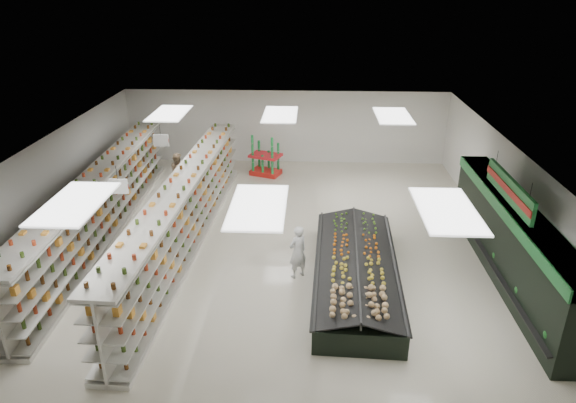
{
  "coord_description": "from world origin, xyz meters",
  "views": [
    {
      "loc": [
        1.1,
        -13.96,
        7.67
      ],
      "look_at": [
        0.43,
        0.7,
        1.22
      ],
      "focal_mm": 32.0,
      "sensor_mm": 36.0,
      "label": 1
    }
  ],
  "objects_px": {
    "gondola_left": "(101,207)",
    "produce_island": "(356,269)",
    "soda_endcap": "(266,157)",
    "gondola_center": "(186,215)",
    "shopper_main": "(298,252)",
    "shopper_background": "(179,172)"
  },
  "relations": [
    {
      "from": "produce_island",
      "to": "shopper_main",
      "type": "bearing_deg",
      "value": 171.36
    },
    {
      "from": "gondola_center",
      "to": "produce_island",
      "type": "relative_size",
      "value": 2.02
    },
    {
      "from": "gondola_center",
      "to": "shopper_main",
      "type": "distance_m",
      "value": 3.9
    },
    {
      "from": "gondola_left",
      "to": "produce_island",
      "type": "distance_m",
      "value": 8.29
    },
    {
      "from": "produce_island",
      "to": "shopper_main",
      "type": "relative_size",
      "value": 4.01
    },
    {
      "from": "produce_island",
      "to": "soda_endcap",
      "type": "xyz_separation_m",
      "value": [
        -3.15,
        8.23,
        0.35
      ]
    },
    {
      "from": "soda_endcap",
      "to": "shopper_background",
      "type": "relative_size",
      "value": 1.04
    },
    {
      "from": "shopper_main",
      "to": "shopper_background",
      "type": "xyz_separation_m",
      "value": [
        -4.77,
        6.09,
        -0.02
      ]
    },
    {
      "from": "gondola_left",
      "to": "gondola_center",
      "type": "xyz_separation_m",
      "value": [
        2.82,
        -0.49,
        0.03
      ]
    },
    {
      "from": "gondola_left",
      "to": "soda_endcap",
      "type": "distance_m",
      "value": 7.44
    },
    {
      "from": "gondola_left",
      "to": "shopper_main",
      "type": "xyz_separation_m",
      "value": [
        6.3,
        -2.25,
        -0.19
      ]
    },
    {
      "from": "soda_endcap",
      "to": "produce_island",
      "type": "bearing_deg",
      "value": -69.04
    },
    {
      "from": "gondola_center",
      "to": "soda_endcap",
      "type": "height_order",
      "value": "gondola_center"
    },
    {
      "from": "produce_island",
      "to": "soda_endcap",
      "type": "bearing_deg",
      "value": 110.96
    },
    {
      "from": "gondola_left",
      "to": "shopper_main",
      "type": "bearing_deg",
      "value": -21.39
    },
    {
      "from": "soda_endcap",
      "to": "shopper_main",
      "type": "distance_m",
      "value": 8.14
    },
    {
      "from": "shopper_background",
      "to": "soda_endcap",
      "type": "bearing_deg",
      "value": -73.07
    },
    {
      "from": "soda_endcap",
      "to": "shopper_main",
      "type": "height_order",
      "value": "soda_endcap"
    },
    {
      "from": "produce_island",
      "to": "shopper_main",
      "type": "height_order",
      "value": "shopper_main"
    },
    {
      "from": "gondola_left",
      "to": "produce_island",
      "type": "relative_size",
      "value": 1.96
    },
    {
      "from": "produce_island",
      "to": "soda_endcap",
      "type": "height_order",
      "value": "soda_endcap"
    },
    {
      "from": "produce_island",
      "to": "soda_endcap",
      "type": "relative_size",
      "value": 3.92
    }
  ]
}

